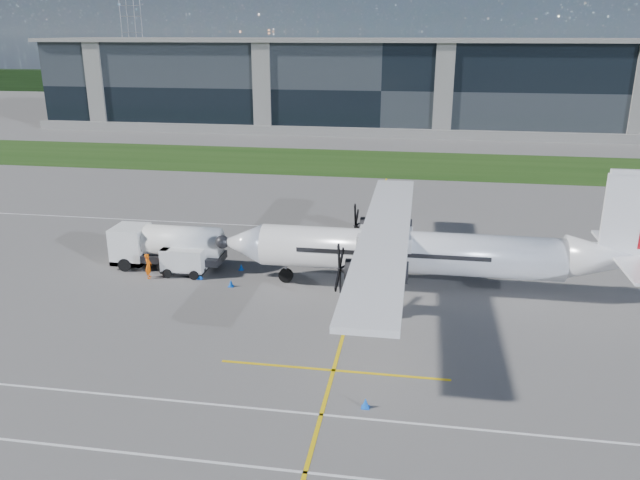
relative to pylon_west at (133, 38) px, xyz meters
The scene contains 15 objects.
ground 136.84m from the pylon_west, 53.97° to the right, with size 400.00×400.00×0.00m, color slate.
grass_strip 130.49m from the pylon_west, 51.89° to the right, with size 400.00×18.00×0.04m, color #1B3C10.
terminal_building 106.57m from the pylon_west, 41.19° to the right, with size 120.00×20.00×15.00m, color black.
tree_line 81.51m from the pylon_west, ahead, with size 400.00×6.00×6.00m, color black.
pylon_west is the anchor object (origin of this frame).
yellow_taxiway_centerline 163.44m from the pylon_west, 59.34° to the right, with size 0.20×70.00×0.01m, color yellow.
white_lane_line 183.09m from the pylon_west, 64.00° to the right, with size 90.00×0.15×0.01m, color white.
turboprop_aircraft 169.35m from the pylon_west, 58.84° to the right, with size 28.32×29.37×8.81m, color white, non-canonical shape.
fuel_tanker_truck 159.19m from the pylon_west, 64.53° to the right, with size 8.66×2.81×3.25m, color white, non-canonical shape.
baggage_tug 161.22m from the pylon_west, 63.96° to the right, with size 3.31×1.99×1.99m, color silver, non-canonical shape.
ground_crew_person 161.24m from the pylon_west, 64.87° to the right, with size 0.85×0.60×2.08m, color #F25907.
safety_cone_nose_stbd 161.70m from the pylon_west, 62.54° to the right, with size 0.36×0.36×0.50m, color blue.
safety_cone_fwd 162.51m from the pylon_west, 63.65° to the right, with size 0.36×0.36×0.50m, color blue.
safety_cone_portwing 180.95m from the pylon_west, 61.90° to the right, with size 0.36×0.36×0.50m, color blue.
safety_cone_nose_port 164.58m from the pylon_west, 62.99° to the right, with size 0.36×0.36×0.50m, color blue.
Camera 1 is at (6.90, -34.22, 16.67)m, focal length 35.00 mm.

